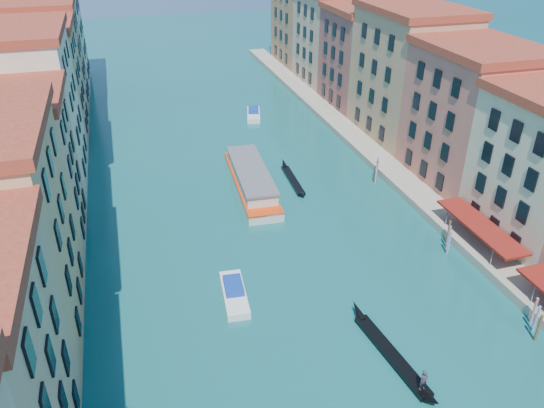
{
  "coord_description": "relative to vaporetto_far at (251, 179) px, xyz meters",
  "views": [
    {
      "loc": [
        -13.75,
        -2.16,
        33.57
      ],
      "look_at": [
        0.33,
        46.04,
        5.42
      ],
      "focal_mm": 35.0,
      "sensor_mm": 36.0,
      "label": 1
    }
  ],
  "objects": [
    {
      "name": "motorboat_far",
      "position": [
        7.43,
        27.37,
        -0.73
      ],
      "size": [
        3.94,
        7.57,
        1.5
      ],
      "rotation": [
        0.0,
        0.0,
        -0.24
      ],
      "color": "white",
      "rests_on": "ground"
    },
    {
      "name": "quay",
      "position": [
        20.4,
        4.49,
        -0.81
      ],
      "size": [
        4.0,
        140.0,
        1.0
      ],
      "primitive_type": "cube",
      "color": "gray",
      "rests_on": "ground"
    },
    {
      "name": "vaporetto_far",
      "position": [
        0.0,
        0.0,
        0.0
      ],
      "size": [
        5.58,
        19.85,
        2.92
      ],
      "rotation": [
        0.0,
        0.0,
        -0.06
      ],
      "color": "silver",
      "rests_on": "ground"
    },
    {
      "name": "motorboat_mid",
      "position": [
        -7.4,
        -22.17,
        -0.76
      ],
      "size": [
        2.75,
        7.09,
        1.44
      ],
      "rotation": [
        0.0,
        0.0,
        -0.08
      ],
      "color": "white",
      "rests_on": "ground"
    },
    {
      "name": "mooring_poles_right",
      "position": [
        17.5,
        -31.71,
        -0.01
      ],
      "size": [
        1.44,
        54.24,
        3.2
      ],
      "color": "brown",
      "rests_on": "ground"
    },
    {
      "name": "left_bank_palazzos",
      "position": [
        -27.6,
        4.17,
        8.39
      ],
      "size": [
        12.8,
        128.4,
        21.0
      ],
      "color": "#C5B28D",
      "rests_on": "ground"
    },
    {
      "name": "right_bank_palazzos",
      "position": [
        28.4,
        4.49,
        8.43
      ],
      "size": [
        12.8,
        128.4,
        21.0
      ],
      "color": "#A15243",
      "rests_on": "ground"
    },
    {
      "name": "gondola_far",
      "position": [
        6.04,
        0.36,
        -0.98
      ],
      "size": [
        1.5,
        11.66,
        1.65
      ],
      "rotation": [
        0.0,
        0.0,
        -0.05
      ],
      "color": "black",
      "rests_on": "ground"
    },
    {
      "name": "gondola_fore",
      "position": [
        3.71,
        -33.73,
        -0.87
      ],
      "size": [
        2.51,
        13.22,
        2.64
      ],
      "rotation": [
        0.0,
        0.0,
        0.11
      ],
      "color": "black",
      "rests_on": "ground"
    }
  ]
}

